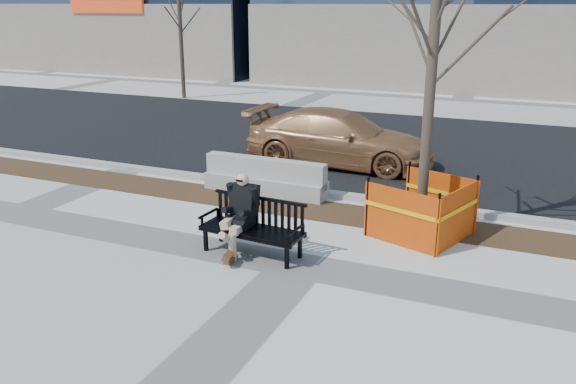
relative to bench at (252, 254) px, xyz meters
The scene contains 10 objects.
ground 0.91m from the bench, ahead, with size 120.00×120.00×0.00m, color beige.
mulch_strip 2.66m from the bench, 70.15° to the left, with size 40.00×1.20×0.02m, color #47301C.
asphalt_street 8.75m from the bench, 84.07° to the left, with size 60.00×10.40×0.01m, color black.
curb 3.57m from the bench, 75.34° to the left, with size 60.00×0.25×0.12m, color #9E9B93.
bench is the anchor object (origin of this frame).
seated_man 0.25m from the bench, 164.80° to the left, with size 0.58×0.96×1.35m, color black, non-canonical shape.
tree_fence 3.15m from the bench, 39.71° to the left, with size 2.24×2.24×5.61m, color #FF5B0A, non-canonical shape.
sedan 6.14m from the bench, 95.02° to the left, with size 1.99×4.89×1.42m, color #9C673D.
jersey_barrier_left 3.34m from the bench, 111.75° to the left, with size 2.84×0.57×0.81m, color #9D9B93, non-canonical shape.
far_tree_left 17.68m from the bench, 126.74° to the left, with size 2.00×2.00×5.39m, color #46382D, non-canonical shape.
Camera 1 is at (3.30, -8.06, 4.06)m, focal length 36.62 mm.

